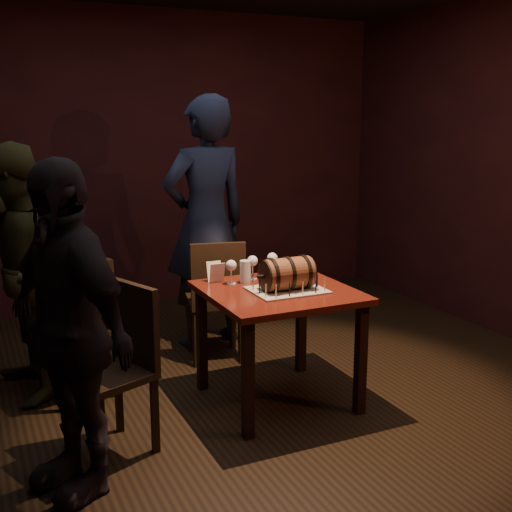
# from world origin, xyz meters

# --- Properties ---
(room_shell) EXTENTS (5.04, 5.04, 2.80)m
(room_shell) POSITION_xyz_m (0.00, 0.00, 1.40)
(room_shell) COLOR black
(room_shell) RESTS_ON ground
(pub_table) EXTENTS (0.90, 0.90, 0.75)m
(pub_table) POSITION_xyz_m (0.19, -0.07, 0.64)
(pub_table) COLOR #43110B
(pub_table) RESTS_ON ground
(cake_board) EXTENTS (0.45, 0.35, 0.01)m
(cake_board) POSITION_xyz_m (0.23, -0.13, 0.76)
(cake_board) COLOR #A69A86
(cake_board) RESTS_ON pub_table
(barrel_cake) EXTENTS (0.37, 0.22, 0.22)m
(barrel_cake) POSITION_xyz_m (0.23, -0.13, 0.86)
(barrel_cake) COLOR brown
(barrel_cake) RESTS_ON cake_board
(birthday_candles) EXTENTS (0.40, 0.30, 0.09)m
(birthday_candles) POSITION_xyz_m (0.23, -0.13, 0.80)
(birthday_candles) COLOR #FAE195
(birthday_candles) RESTS_ON cake_board
(wine_glass_left) EXTENTS (0.07, 0.07, 0.16)m
(wine_glass_left) POSITION_xyz_m (-0.02, 0.17, 0.87)
(wine_glass_left) COLOR silver
(wine_glass_left) RESTS_ON pub_table
(wine_glass_mid) EXTENTS (0.07, 0.07, 0.16)m
(wine_glass_mid) POSITION_xyz_m (0.15, 0.23, 0.87)
(wine_glass_mid) COLOR silver
(wine_glass_mid) RESTS_ON pub_table
(wine_glass_right) EXTENTS (0.07, 0.07, 0.16)m
(wine_glass_right) POSITION_xyz_m (0.31, 0.26, 0.87)
(wine_glass_right) COLOR silver
(wine_glass_right) RESTS_ON pub_table
(pint_of_ale) EXTENTS (0.07, 0.07, 0.15)m
(pint_of_ale) POSITION_xyz_m (0.07, 0.16, 0.82)
(pint_of_ale) COLOR silver
(pint_of_ale) RESTS_ON pub_table
(menu_card) EXTENTS (0.10, 0.05, 0.13)m
(menu_card) POSITION_xyz_m (-0.10, 0.26, 0.81)
(menu_card) COLOR white
(menu_card) RESTS_ON pub_table
(chair_back) EXTENTS (0.47, 0.47, 0.93)m
(chair_back) POSITION_xyz_m (0.09, 0.74, 0.52)
(chair_back) COLOR black
(chair_back) RESTS_ON ground
(chair_left_rear) EXTENTS (0.49, 0.49, 0.93)m
(chair_left_rear) POSITION_xyz_m (-0.90, 0.57, 0.52)
(chair_left_rear) COLOR black
(chair_left_rear) RESTS_ON ground
(chair_left_front) EXTENTS (0.52, 0.52, 0.93)m
(chair_left_front) POSITION_xyz_m (-0.86, -0.25, 0.52)
(chair_left_front) COLOR black
(chair_left_front) RESTS_ON ground
(person_back) EXTENTS (0.78, 0.56, 1.98)m
(person_back) POSITION_xyz_m (0.17, 1.16, 0.99)
(person_back) COLOR #1B2137
(person_back) RESTS_ON ground
(person_left_rear) EXTENTS (0.71, 0.87, 1.67)m
(person_left_rear) POSITION_xyz_m (-1.30, 0.67, 0.83)
(person_left_rear) COLOR #37371B
(person_left_rear) RESTS_ON ground
(person_left_front) EXTENTS (0.73, 1.04, 1.64)m
(person_left_front) POSITION_xyz_m (-1.17, -0.54, 0.82)
(person_left_front) COLOR black
(person_left_front) RESTS_ON ground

